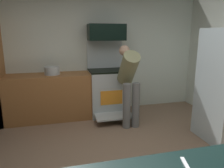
% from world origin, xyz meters
% --- Properties ---
extents(wall_back, '(5.20, 0.12, 2.60)m').
position_xyz_m(wall_back, '(0.00, 2.34, 1.30)').
color(wall_back, silver).
rests_on(wall_back, ground).
extents(lower_cabinet_run, '(2.40, 0.60, 0.90)m').
position_xyz_m(lower_cabinet_run, '(-0.90, 1.98, 0.45)').
color(lower_cabinet_run, '#965E32').
rests_on(lower_cabinet_run, ground).
extents(oven_range, '(0.76, 1.03, 1.54)m').
position_xyz_m(oven_range, '(0.40, 1.97, 0.51)').
color(oven_range, '#B4BCBC').
rests_on(oven_range, ground).
extents(microwave, '(0.74, 0.38, 0.32)m').
position_xyz_m(microwave, '(0.40, 2.06, 1.70)').
color(microwave, black).
rests_on(microwave, oven_range).
extents(person_cook, '(0.31, 0.67, 1.46)m').
position_xyz_m(person_cook, '(0.65, 1.34, 0.87)').
color(person_cook, slate).
rests_on(person_cook, ground).
extents(knife_chef, '(0.08, 0.21, 0.01)m').
position_xyz_m(knife_chef, '(0.12, -1.29, 0.90)').
color(knife_chef, '#B7BABF').
rests_on(knife_chef, counter_island).
extents(stock_pot, '(0.29, 0.29, 0.15)m').
position_xyz_m(stock_pot, '(-0.71, 1.98, 0.98)').
color(stock_pot, '#AFB6B8').
rests_on(stock_pot, lower_cabinet_run).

